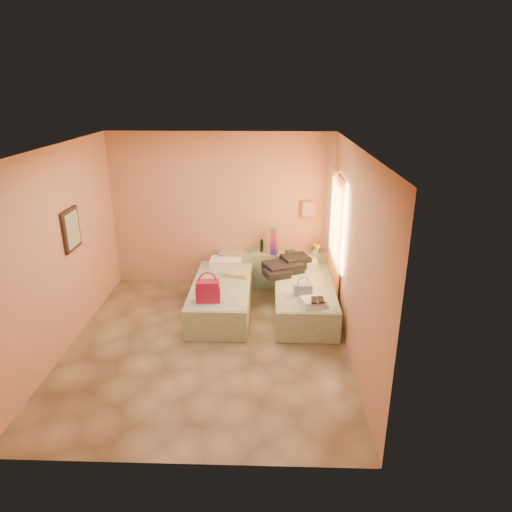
% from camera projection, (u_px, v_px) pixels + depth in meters
% --- Properties ---
extents(ground, '(4.50, 4.50, 0.00)m').
position_uv_depth(ground, '(209.00, 344.00, 6.65)').
color(ground, tan).
rests_on(ground, ground).
extents(room_walls, '(4.02, 4.51, 2.81)m').
position_uv_depth(room_walls, '(224.00, 215.00, 6.54)').
color(room_walls, tan).
rests_on(room_walls, ground).
extents(headboard_ledge, '(2.05, 0.30, 0.65)m').
position_uv_depth(headboard_ledge, '(275.00, 269.00, 8.47)').
color(headboard_ledge, gray).
rests_on(headboard_ledge, ground).
extents(bed_left, '(0.90, 2.00, 0.50)m').
position_uv_depth(bed_left, '(222.00, 297.00, 7.54)').
color(bed_left, '#B6D0A7').
rests_on(bed_left, ground).
extents(bed_right, '(0.90, 2.00, 0.50)m').
position_uv_depth(bed_right, '(304.00, 298.00, 7.50)').
color(bed_right, '#B6D0A7').
rests_on(bed_right, ground).
extents(water_bottle, '(0.07, 0.07, 0.24)m').
position_uv_depth(water_bottle, '(262.00, 246.00, 8.37)').
color(water_bottle, '#163C1D').
rests_on(water_bottle, headboard_ledge).
extents(rainbow_box, '(0.15, 0.15, 0.51)m').
position_uv_depth(rainbow_box, '(274.00, 241.00, 8.19)').
color(rainbow_box, '#AF153E').
rests_on(rainbow_box, headboard_ledge).
extents(small_dish, '(0.16, 0.16, 0.03)m').
position_uv_depth(small_dish, '(251.00, 251.00, 8.40)').
color(small_dish, '#4D8D5E').
rests_on(small_dish, headboard_ledge).
extents(green_book, '(0.22, 0.19, 0.03)m').
position_uv_depth(green_book, '(291.00, 252.00, 8.38)').
color(green_book, '#26472E').
rests_on(green_book, headboard_ledge).
extents(flower_vase, '(0.21, 0.21, 0.25)m').
position_uv_depth(flower_vase, '(316.00, 248.00, 8.26)').
color(flower_vase, silver).
rests_on(flower_vase, headboard_ledge).
extents(magenta_handbag, '(0.37, 0.22, 0.33)m').
position_uv_depth(magenta_handbag, '(208.00, 291.00, 6.78)').
color(magenta_handbag, '#AF153E').
rests_on(magenta_handbag, bed_left).
extents(khaki_garment, '(0.46, 0.40, 0.07)m').
position_uv_depth(khaki_garment, '(238.00, 273.00, 7.76)').
color(khaki_garment, tan).
rests_on(khaki_garment, bed_left).
extents(clothes_pile, '(0.88, 0.88, 0.20)m').
position_uv_depth(clothes_pile, '(286.00, 266.00, 7.88)').
color(clothes_pile, black).
rests_on(clothes_pile, bed_right).
extents(blue_handbag, '(0.29, 0.16, 0.18)m').
position_uv_depth(blue_handbag, '(303.00, 290.00, 6.99)').
color(blue_handbag, '#41669C').
rests_on(blue_handbag, bed_right).
extents(towel_stack, '(0.42, 0.38, 0.10)m').
position_uv_depth(towel_stack, '(314.00, 302.00, 6.69)').
color(towel_stack, white).
rests_on(towel_stack, bed_right).
extents(sandal_pair, '(0.18, 0.23, 0.02)m').
position_uv_depth(sandal_pair, '(318.00, 300.00, 6.62)').
color(sandal_pair, black).
rests_on(sandal_pair, towel_stack).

